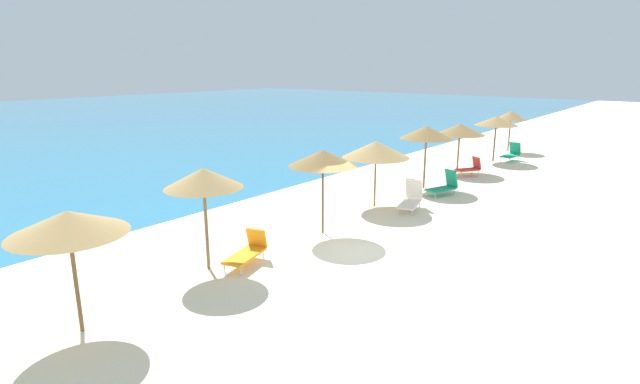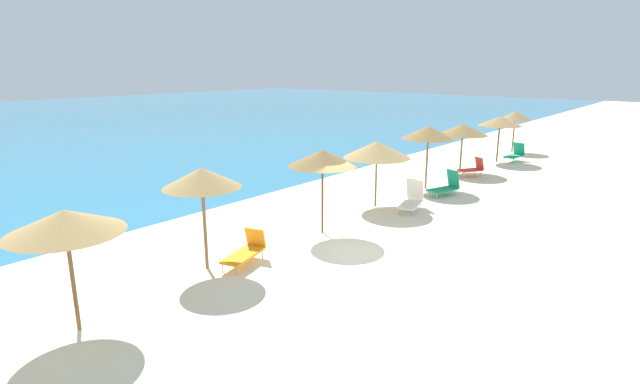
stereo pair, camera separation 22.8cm
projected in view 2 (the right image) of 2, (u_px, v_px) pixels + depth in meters
ground_plane at (354, 251)px, 15.13m from camera, size 160.00×160.00×0.00m
beach_umbrella_3 at (65, 222)px, 10.06m from camera, size 2.38×2.38×2.71m
beach_umbrella_4 at (202, 178)px, 13.25m from camera, size 2.14×2.14×2.90m
beach_umbrella_5 at (322, 158)px, 16.15m from camera, size 2.30×2.30×2.88m
beach_umbrella_6 at (377, 149)px, 19.42m from camera, size 2.69×2.69×2.67m
beach_umbrella_7 at (428, 133)px, 22.29m from camera, size 2.42×2.42×2.90m
beach_umbrella_8 at (463, 130)px, 25.76m from camera, size 2.59×2.59×2.60m
beach_umbrella_9 at (500, 121)px, 28.66m from camera, size 2.49×2.49×2.68m
beach_umbrella_10 at (515, 116)px, 32.04m from camera, size 2.08×2.08×2.68m
lounge_chair_0 at (473, 168)px, 25.17m from camera, size 1.38×1.15×0.99m
lounge_chair_1 at (412, 199)px, 19.39m from camera, size 1.68×1.04×1.17m
lounge_chair_2 at (246, 251)px, 14.13m from camera, size 1.67×1.02×0.92m
lounge_chair_3 at (446, 186)px, 21.58m from camera, size 1.60×1.04×1.09m
lounge_chair_4 at (515, 154)px, 29.23m from camera, size 1.54×0.82×1.09m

